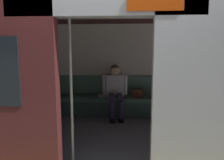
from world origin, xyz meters
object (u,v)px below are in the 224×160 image
Objects in this scene: person_seated at (115,88)px; train_car at (108,51)px; book at (101,96)px; bench_seat at (116,101)px; handbag at (137,93)px; grab_pole_door at (71,89)px.

train_car is at bearing 86.69° from person_seated.
book is (0.26, -1.21, -1.03)m from train_car.
handbag reaches higher than bench_seat.
bench_seat is 0.33m from person_seated.
grab_pole_door is at bearing 68.06° from train_car.
person_seated is 0.52m from handbag.
handbag is 1.18× the size of book.
bench_seat is 10.47× the size of handbag.
handbag is (-0.55, -1.18, -0.96)m from train_car.
handbag is (-0.48, -0.05, 0.19)m from bench_seat.
bench_seat is at bearing -97.88° from person_seated.
book is (0.33, -0.07, 0.11)m from bench_seat.
grab_pole_door is at bearing 77.67° from bench_seat.
person_seated is 5.27× the size of book.
grab_pole_door is at bearing 77.55° from person_seated.
grab_pole_door is (0.13, 2.18, 0.58)m from book.
train_car is 1.62m from handbag.
train_car reaches higher than person_seated.
grab_pole_door is (0.39, 0.97, -0.45)m from train_car.
handbag is at bearing -174.38° from bench_seat.
bench_seat is 0.52m from handbag.
grab_pole_door is (0.94, 2.16, 0.50)m from handbag.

